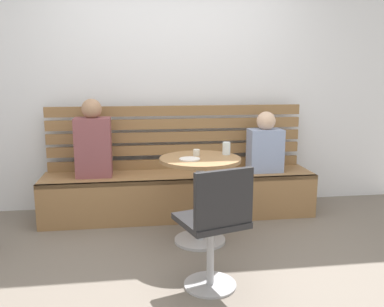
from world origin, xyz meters
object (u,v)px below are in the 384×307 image
cup_espresso_small (196,153)px  person_child_left (265,145)px  cafe_table (200,183)px  booth_bench (180,195)px  cup_water_clear (226,148)px  person_adult (93,142)px  plate_small (189,159)px  white_chair (215,224)px

cup_espresso_small → person_child_left: bearing=35.8°
cafe_table → person_child_left: 1.04m
booth_bench → cup_water_clear: (0.34, -0.58, 0.57)m
person_adult → cup_espresso_small: person_adult is taller
person_adult → plate_small: bearing=-42.6°
plate_small → cafe_table: bearing=36.4°
person_adult → cup_espresso_small: size_ratio=13.49×
cafe_table → person_adult: person_adult is taller
booth_bench → cafe_table: size_ratio=3.65×
booth_bench → white_chair: white_chair is taller
person_adult → person_child_left: 1.71m
cafe_table → person_adult: bearing=143.5°
person_adult → person_child_left: (1.71, -0.03, -0.07)m
booth_bench → person_adult: person_adult is taller
cafe_table → booth_bench: bearing=98.3°
cup_espresso_small → booth_bench: bearing=97.8°
white_chair → cup_espresso_small: size_ratio=15.18×
cup_espresso_small → cafe_table: bearing=-77.8°
person_adult → cup_water_clear: bearing=-26.8°
cup_water_clear → cup_espresso_small: size_ratio=1.96×
person_adult → person_child_left: size_ratio=1.23×
cup_espresso_small → plate_small: cup_espresso_small is taller
person_child_left → cup_espresso_small: size_ratio=10.99×
person_child_left → cup_espresso_small: 0.98m
cup_water_clear → cup_espresso_small: bearing=-177.6°
booth_bench → white_chair: 1.51m
plate_small → cup_espresso_small: bearing=62.8°
cafe_table → cup_water_clear: bearing=21.6°
white_chair → plate_small: (-0.07, 0.74, 0.28)m
white_chair → plate_small: size_ratio=5.00×
plate_small → person_adult: bearing=137.4°
white_chair → person_adult: person_adult is taller
cafe_table → person_child_left: (0.78, 0.66, 0.19)m
cafe_table → person_adult: (-0.93, 0.69, 0.26)m
person_adult → cup_espresso_small: bearing=-33.5°
cup_espresso_small → plate_small: size_ratio=0.33×
cup_espresso_small → person_adult: bearing=146.5°
booth_bench → cafe_table: 0.74m
person_adult → cup_espresso_small: (0.92, -0.61, -0.01)m
white_chair → cup_espresso_small: white_chair is taller
white_chair → cafe_table: bearing=87.8°
booth_bench → person_adult: (-0.84, 0.02, 0.56)m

